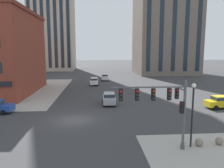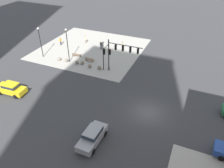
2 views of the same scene
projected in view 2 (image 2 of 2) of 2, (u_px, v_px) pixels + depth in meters
name	position (u px, v px, depth m)	size (l,w,h in m)	color
ground_plane	(148.00, 112.00, 28.32)	(320.00, 320.00, 0.00)	#38383A
sidewalk_corner_slab	(91.00, 49.00, 44.69)	(20.00, 19.00, 0.02)	#A8A399
traffic_signal_main	(117.00, 52.00, 34.82)	(5.82, 2.09, 5.51)	#4C4C51
bollard_sphere_curb_a	(99.00, 68.00, 37.49)	(0.65, 0.65, 0.65)	gray
bollard_sphere_curb_b	(90.00, 66.00, 37.97)	(0.65, 0.65, 0.65)	gray
bollard_sphere_curb_c	(82.00, 63.00, 38.98)	(0.65, 0.65, 0.65)	gray
bollard_sphere_curb_d	(77.00, 62.00, 39.13)	(0.65, 0.65, 0.65)	gray
bollard_sphere_curb_e	(66.00, 60.00, 39.76)	(0.65, 0.65, 0.65)	gray
bollard_sphere_curb_f	(59.00, 59.00, 40.19)	(0.65, 0.65, 0.65)	gray
bench_near_signal	(89.00, 59.00, 40.02)	(1.83, 0.62, 0.49)	brown
bench_mid_block	(77.00, 55.00, 41.49)	(1.81, 0.53, 0.49)	brown
pedestrian_near_bench	(85.00, 39.00, 46.58)	(0.47, 0.35, 1.66)	gray
pedestrian_at_curb	(101.00, 45.00, 43.92)	(0.55, 0.23, 1.72)	#232847
pedestrian_walking_east	(60.00, 41.00, 45.74)	(0.25, 0.55, 1.66)	#232847
pedestrian_with_bag	(123.00, 45.00, 43.79)	(0.53, 0.29, 1.73)	gray
street_lamp_corner_near	(103.00, 52.00, 35.67)	(0.36, 0.36, 5.19)	black
street_lamp_mid_sidewalk	(67.00, 42.00, 37.77)	(0.36, 0.36, 6.24)	black
street_lamp_corner_far	(40.00, 39.00, 39.71)	(0.36, 0.36, 5.70)	black
car_main_northbound_near	(11.00, 88.00, 31.29)	(4.50, 2.10, 1.68)	gold
car_main_northbound_far	(92.00, 136.00, 23.73)	(1.96, 4.44, 1.68)	#99999E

